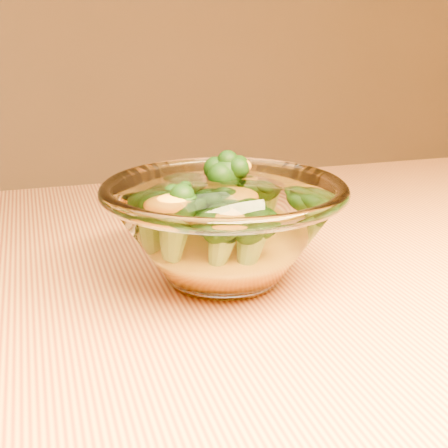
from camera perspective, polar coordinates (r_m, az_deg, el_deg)
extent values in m
cube|color=gold|center=(0.52, -7.69, -9.36)|extent=(1.20, 0.80, 0.04)
cylinder|color=brown|center=(1.18, 17.64, -14.13)|extent=(0.06, 0.06, 0.71)
ellipsoid|color=white|center=(0.55, 0.00, -4.50)|extent=(0.09, 0.09, 0.02)
torus|color=white|center=(0.52, 0.00, 3.21)|extent=(0.21, 0.21, 0.01)
ellipsoid|color=orange|center=(0.54, 0.00, -2.43)|extent=(0.12, 0.12, 0.03)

